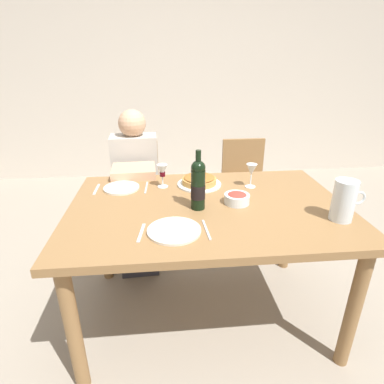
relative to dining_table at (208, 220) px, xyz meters
name	(u,v)px	position (x,y,z in m)	size (l,w,h in m)	color
ground_plane	(206,311)	(0.00, 0.00, -0.67)	(8.00, 8.00, 0.00)	gray
back_wall	(179,66)	(0.00, 2.67, 0.73)	(8.00, 0.10, 2.80)	beige
dining_table	(208,220)	(0.00, 0.00, 0.00)	(1.50, 1.00, 0.76)	olive
wine_bottle	(198,185)	(-0.06, -0.04, 0.23)	(0.08, 0.08, 0.32)	black
water_pitcher	(344,203)	(0.63, -0.23, 0.18)	(0.16, 0.11, 0.21)	silver
baked_tart	(199,181)	(-0.01, 0.29, 0.12)	(0.27, 0.27, 0.06)	silver
salad_bowl	(237,198)	(0.16, 0.01, 0.12)	(0.14, 0.14, 0.06)	silver
wine_glass_left_diner	(162,172)	(-0.24, 0.28, 0.19)	(0.06, 0.06, 0.14)	silver
wine_glass_right_diner	(251,171)	(0.30, 0.23, 0.20)	(0.07, 0.07, 0.15)	silver
dinner_plate_left_setting	(174,230)	(-0.20, -0.27, 0.10)	(0.25, 0.25, 0.01)	silver
dinner_plate_right_setting	(122,188)	(-0.49, 0.27, 0.10)	(0.22, 0.22, 0.01)	silver
fork_left_setting	(141,233)	(-0.35, -0.27, 0.09)	(0.16, 0.01, 0.01)	silver
knife_left_setting	(206,230)	(-0.05, -0.27, 0.09)	(0.18, 0.01, 0.01)	silver
knife_right_setting	(146,187)	(-0.34, 0.27, 0.09)	(0.18, 0.01, 0.01)	silver
spoon_right_setting	(97,189)	(-0.64, 0.27, 0.09)	(0.16, 0.01, 0.01)	silver
chair_left	(138,189)	(-0.45, 0.90, -0.17)	(0.42, 0.42, 0.87)	olive
diner_left	(136,186)	(-0.44, 0.67, -0.05)	(0.35, 0.51, 1.16)	#B7B2A8
chair_right	(244,185)	(0.45, 0.91, -0.17)	(0.40, 0.40, 0.87)	olive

